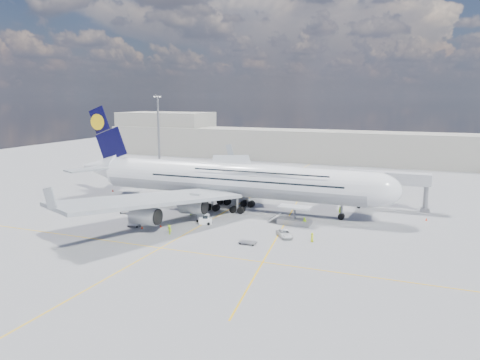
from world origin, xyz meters
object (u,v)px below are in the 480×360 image
at_px(cone_wing_right_inner, 161,226).
at_px(cone_wing_left_outer, 232,184).
at_px(cargo_loader, 294,218).
at_px(crew_tug, 169,230).
at_px(crew_van, 312,237).
at_px(cone_tail, 113,190).
at_px(baggage_tug, 205,221).
at_px(crew_loader, 304,222).
at_px(jet_bridge, 373,180).
at_px(cone_wing_left_inner, 213,194).
at_px(cone_wing_right_outer, 142,227).
at_px(dolly_back, 102,210).
at_px(catering_truck_inner, 214,178).
at_px(dolly_nose_far, 248,242).
at_px(dolly_row_a, 135,215).
at_px(dolly_row_b, 126,212).
at_px(crew_nose, 340,211).
at_px(crew_wing, 191,211).
at_px(dolly_row_c, 134,222).
at_px(catering_truck_outer, 234,175).
at_px(service_van, 285,234).
at_px(airliner, 231,179).
at_px(dolly_nose_near, 203,217).
at_px(cone_nose, 426,219).
at_px(light_mast, 159,134).

bearing_deg(cone_wing_right_inner, cone_wing_left_outer, 94.94).
height_order(cargo_loader, crew_tug, cargo_loader).
bearing_deg(crew_van, cone_tail, 51.56).
bearing_deg(baggage_tug, crew_loader, -5.80).
distance_m(baggage_tug, crew_loader, 19.58).
bearing_deg(jet_bridge, cone_wing_left_outer, 159.06).
height_order(crew_van, cone_wing_left_inner, crew_van).
relative_size(jet_bridge, cone_wing_right_outer, 33.64).
height_order(dolly_back, catering_truck_inner, catering_truck_inner).
distance_m(dolly_nose_far, cone_wing_left_inner, 41.65).
distance_m(crew_van, cone_wing_left_inner, 44.16).
xyz_separation_m(cone_wing_right_outer, cone_tail, (-27.38, 27.36, 0.03)).
height_order(dolly_row_a, dolly_row_b, dolly_row_a).
relative_size(cargo_loader, crew_loader, 4.38).
height_order(dolly_row_a, crew_nose, dolly_row_a).
distance_m(cargo_loader, cone_tail, 55.34).
relative_size(crew_wing, crew_tug, 0.86).
height_order(dolly_row_c, catering_truck_outer, catering_truck_outer).
bearing_deg(dolly_row_b, service_van, 2.49).
xyz_separation_m(dolly_nose_far, catering_truck_inner, (-28.51, 47.25, 1.71)).
bearing_deg(service_van, baggage_tug, 137.97).
bearing_deg(catering_truck_outer, crew_loader, -54.92).
relative_size(service_van, crew_van, 2.75).
bearing_deg(baggage_tug, dolly_row_c, -172.77).
bearing_deg(airliner, dolly_nose_far, -60.81).
bearing_deg(baggage_tug, catering_truck_outer, 84.29).
bearing_deg(dolly_nose_near, cone_wing_left_inner, 128.00).
bearing_deg(dolly_row_b, cone_tail, 141.23).
xyz_separation_m(catering_truck_inner, catering_truck_outer, (2.92, 8.12, -0.30)).
bearing_deg(dolly_nose_near, cone_tail, 169.83).
bearing_deg(crew_nose, cone_tail, 167.19).
relative_size(cone_nose, cone_wing_right_inner, 1.14).
distance_m(dolly_back, dolly_nose_far, 39.64).
height_order(catering_truck_inner, service_van, catering_truck_inner).
bearing_deg(cone_wing_right_inner, crew_tug, -41.19).
height_order(dolly_nose_far, crew_loader, crew_loader).
bearing_deg(dolly_row_a, crew_van, -11.60).
bearing_deg(catering_truck_inner, dolly_row_b, -109.02).
xyz_separation_m(baggage_tug, catering_truck_outer, (-13.20, 46.61, 1.02)).
bearing_deg(jet_bridge, catering_truck_outer, 152.82).
bearing_deg(cone_wing_left_outer, cone_tail, -142.43).
bearing_deg(cone_wing_right_outer, service_van, 10.39).
relative_size(airliner, light_mast, 3.10).
xyz_separation_m(crew_loader, cone_wing_left_inner, (-29.47, 20.65, -0.67)).
height_order(dolly_nose_far, cone_nose, cone_nose).
xyz_separation_m(crew_loader, cone_tail, (-56.24, 14.71, -0.67)).
bearing_deg(crew_tug, dolly_row_b, 170.88).
xyz_separation_m(baggage_tug, cone_wing_left_inner, (-10.62, 25.95, -0.41)).
bearing_deg(crew_wing, dolly_nose_far, -120.17).
xyz_separation_m(dolly_back, catering_truck_inner, (9.93, 37.57, 1.71)).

